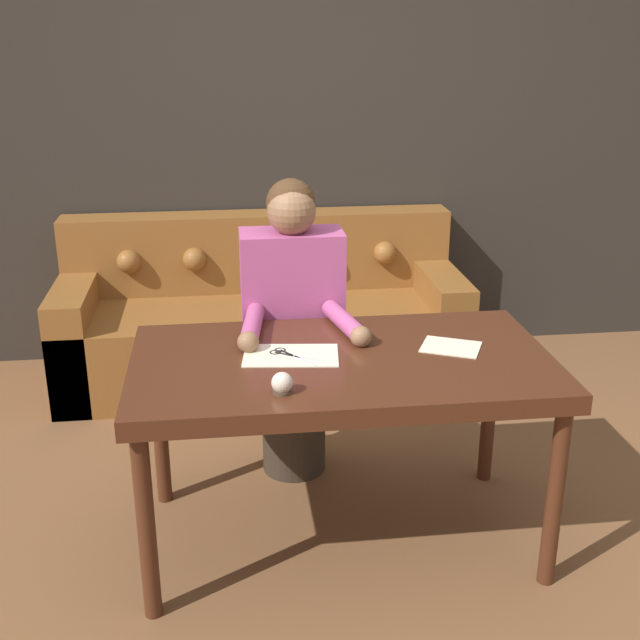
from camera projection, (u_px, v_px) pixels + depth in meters
name	position (u px, v px, depth m)	size (l,w,h in m)	color
ground_plane	(335.00, 531.00, 3.17)	(16.00, 16.00, 0.00)	brown
wall_back	(288.00, 133.00, 4.53)	(8.00, 0.06, 2.60)	#2D2823
dining_table	(342.00, 376.00, 2.89)	(1.51, 0.82, 0.76)	#472314
couch	(262.00, 322.00, 4.47)	(2.18, 0.82, 0.88)	brown
person	(293.00, 331.00, 3.38)	(0.50, 0.63, 1.31)	#33281E
pattern_paper_main	(291.00, 355.00, 2.88)	(0.36, 0.25, 0.00)	beige
pattern_paper_offcut	(451.00, 347.00, 2.95)	(0.26, 0.24, 0.00)	beige
scissors	(288.00, 355.00, 2.89)	(0.19, 0.18, 0.01)	silver
pin_cushion	(282.00, 384.00, 2.58)	(0.07, 0.07, 0.07)	#4C3828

